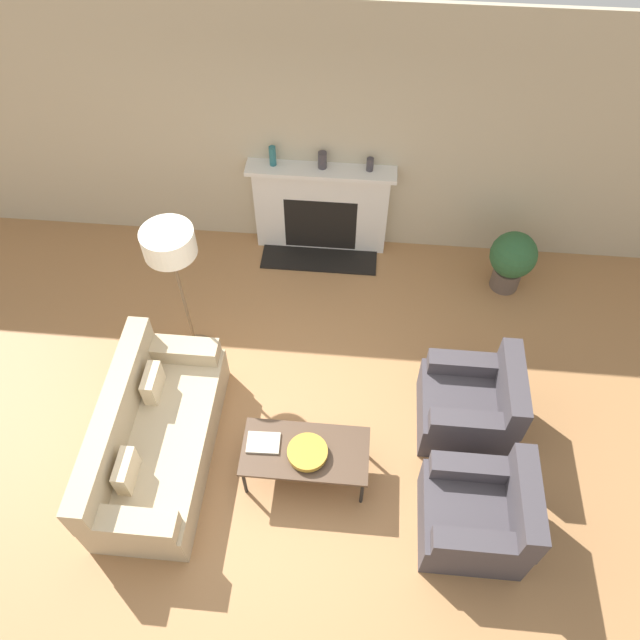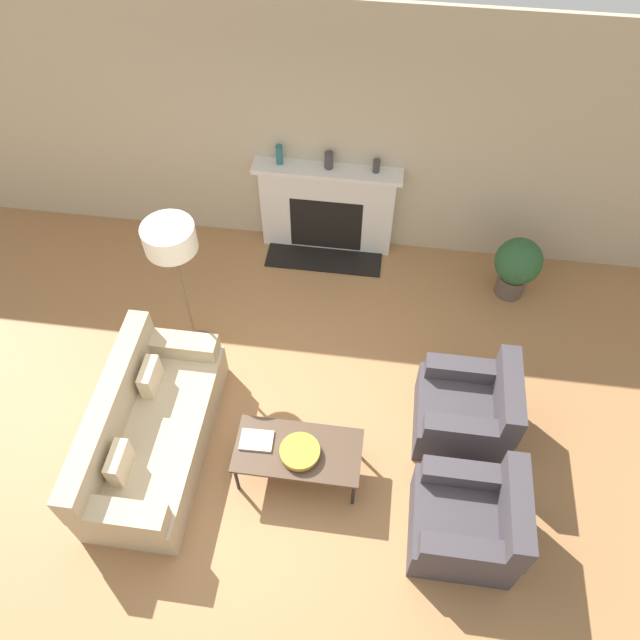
{
  "view_description": "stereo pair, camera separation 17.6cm",
  "coord_description": "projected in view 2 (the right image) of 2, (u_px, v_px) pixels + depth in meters",
  "views": [
    {
      "loc": [
        0.65,
        -2.6,
        5.43
      ],
      "look_at": [
        0.3,
        1.32,
        0.45
      ],
      "focal_mm": 35.0,
      "sensor_mm": 36.0,
      "label": 1
    },
    {
      "loc": [
        0.82,
        -2.58,
        5.43
      ],
      "look_at": [
        0.3,
        1.32,
        0.45
      ],
      "focal_mm": 35.0,
      "sensor_mm": 36.0,
      "label": 2
    }
  ],
  "objects": [
    {
      "name": "armchair_far",
      "position": [
        468.0,
        411.0,
        5.83
      ],
      "size": [
        0.86,
        0.82,
        0.87
      ],
      "rotation": [
        0.0,
        0.0,
        -1.57
      ],
      "color": "#423D42",
      "rests_on": "ground_plane"
    },
    {
      "name": "wall_back",
      "position": [
        313.0,
        136.0,
        6.62
      ],
      "size": [
        18.0,
        0.06,
        2.9
      ],
      "color": "#BCAD8E",
      "rests_on": "ground_plane"
    },
    {
      "name": "coffee_table",
      "position": [
        298.0,
        451.0,
        5.5
      ],
      "size": [
        1.12,
        0.56,
        0.43
      ],
      "color": "#4C3828",
      "rests_on": "ground_plane"
    },
    {
      "name": "mantel_vase_center_left",
      "position": [
        329.0,
        160.0,
        6.68
      ],
      "size": [
        0.1,
        0.1,
        0.19
      ],
      "color": "#3D383D",
      "rests_on": "fireplace"
    },
    {
      "name": "couch",
      "position": [
        149.0,
        432.0,
        5.72
      ],
      "size": [
        0.88,
        1.94,
        0.84
      ],
      "rotation": [
        0.0,
        0.0,
        1.57
      ],
      "color": "tan",
      "rests_on": "ground_plane"
    },
    {
      "name": "fireplace",
      "position": [
        327.0,
        210.0,
        7.21
      ],
      "size": [
        1.65,
        0.59,
        1.16
      ],
      "color": "silver",
      "rests_on": "ground_plane"
    },
    {
      "name": "bowl",
      "position": [
        300.0,
        452.0,
        5.41
      ],
      "size": [
        0.35,
        0.35,
        0.08
      ],
      "color": "#BC8E2D",
      "rests_on": "coffee_table"
    },
    {
      "name": "mantel_vase_center_right",
      "position": [
        376.0,
        166.0,
        6.65
      ],
      "size": [
        0.08,
        0.08,
        0.15
      ],
      "color": "#3D383D",
      "rests_on": "fireplace"
    },
    {
      "name": "armchair_near",
      "position": [
        470.0,
        522.0,
        5.18
      ],
      "size": [
        0.86,
        0.82,
        0.87
      ],
      "rotation": [
        0.0,
        0.0,
        -1.57
      ],
      "color": "#423D42",
      "rests_on": "ground_plane"
    },
    {
      "name": "mantel_vase_left",
      "position": [
        279.0,
        155.0,
        6.71
      ],
      "size": [
        0.07,
        0.07,
        0.23
      ],
      "color": "#28666B",
      "rests_on": "fireplace"
    },
    {
      "name": "floor_lamp",
      "position": [
        172.0,
        249.0,
        5.54
      ],
      "size": [
        0.47,
        0.47,
        1.74
      ],
      "color": "brown",
      "rests_on": "ground_plane"
    },
    {
      "name": "ground_plane",
      "position": [
        270.0,
        454.0,
        5.92
      ],
      "size": [
        18.0,
        18.0,
        0.0
      ],
      "primitive_type": "plane",
      "color": "#A87547"
    },
    {
      "name": "potted_plant",
      "position": [
        517.0,
        265.0,
        6.84
      ],
      "size": [
        0.52,
        0.52,
        0.76
      ],
      "color": "brown",
      "rests_on": "ground_plane"
    },
    {
      "name": "book",
      "position": [
        257.0,
        440.0,
        5.52
      ],
      "size": [
        0.3,
        0.22,
        0.02
      ],
      "rotation": [
        0.0,
        0.0,
        0.04
      ],
      "color": "#B2A893",
      "rests_on": "coffee_table"
    }
  ]
}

